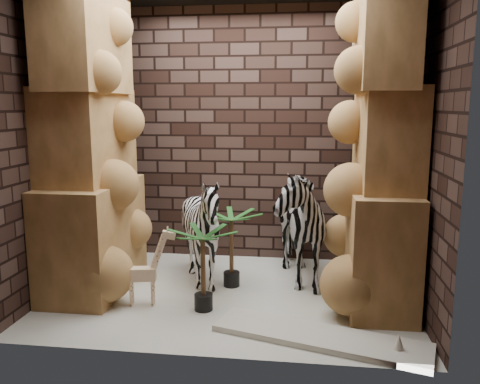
# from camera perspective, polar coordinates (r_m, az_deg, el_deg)

# --- Properties ---
(floor) EXTENTS (3.50, 3.50, 0.00)m
(floor) POSITION_cam_1_polar(r_m,az_deg,el_deg) (5.01, -1.24, -11.78)
(floor) COLOR silver
(floor) RESTS_ON ground
(wall_back) EXTENTS (3.50, 0.00, 3.50)m
(wall_back) POSITION_cam_1_polar(r_m,az_deg,el_deg) (5.90, 0.53, 6.54)
(wall_back) COLOR black
(wall_back) RESTS_ON ground
(wall_front) EXTENTS (3.50, 0.00, 3.50)m
(wall_front) POSITION_cam_1_polar(r_m,az_deg,el_deg) (3.43, -4.45, 3.99)
(wall_front) COLOR black
(wall_front) RESTS_ON ground
(wall_left) EXTENTS (0.00, 3.00, 3.00)m
(wall_left) POSITION_cam_1_polar(r_m,az_deg,el_deg) (5.22, -20.76, 5.44)
(wall_left) COLOR black
(wall_left) RESTS_ON ground
(wall_right) EXTENTS (0.00, 3.00, 3.00)m
(wall_right) POSITION_cam_1_polar(r_m,az_deg,el_deg) (4.73, 20.26, 5.06)
(wall_right) COLOR black
(wall_right) RESTS_ON ground
(rock_pillar_left) EXTENTS (0.68, 1.30, 3.00)m
(rock_pillar_left) POSITION_cam_1_polar(r_m,az_deg,el_deg) (5.06, -17.25, 5.52)
(rock_pillar_left) COLOR tan
(rock_pillar_left) RESTS_ON floor
(rock_pillar_right) EXTENTS (0.58, 1.25, 3.00)m
(rock_pillar_right) POSITION_cam_1_polar(r_m,az_deg,el_deg) (4.66, 16.29, 5.21)
(rock_pillar_right) COLOR tan
(rock_pillar_right) RESTS_ON floor
(zebra_right) EXTENTS (0.99, 1.39, 1.48)m
(zebra_right) POSITION_cam_1_polar(r_m,az_deg,el_deg) (5.23, 5.85, -2.37)
(zebra_right) COLOR white
(zebra_right) RESTS_ON floor
(zebra_left) EXTENTS (1.30, 1.43, 1.06)m
(zebra_left) POSITION_cam_1_polar(r_m,az_deg,el_deg) (5.09, -4.34, -5.13)
(zebra_left) COLOR white
(zebra_left) RESTS_ON floor
(giraffe_toy) EXTENTS (0.42, 0.20, 0.77)m
(giraffe_toy) POSITION_cam_1_polar(r_m,az_deg,el_deg) (4.71, -11.41, -8.38)
(giraffe_toy) COLOR #FFD9AD
(giraffe_toy) RESTS_ON floor
(palm_front) EXTENTS (0.36, 0.36, 0.81)m
(palm_front) POSITION_cam_1_polar(r_m,az_deg,el_deg) (5.09, -1.00, -6.59)
(palm_front) COLOR #19411C
(palm_front) RESTS_ON floor
(palm_back) EXTENTS (0.36, 0.36, 0.78)m
(palm_back) POSITION_cam_1_polar(r_m,az_deg,el_deg) (4.52, -4.31, -8.95)
(palm_back) COLOR #19411C
(palm_back) RESTS_ON floor
(surfboard) EXTENTS (1.78, 0.90, 0.05)m
(surfboard) POSITION_cam_1_polar(r_m,az_deg,el_deg) (4.16, 9.25, -16.30)
(surfboard) COLOR beige
(surfboard) RESTS_ON floor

